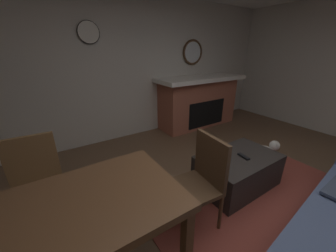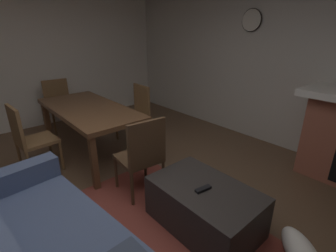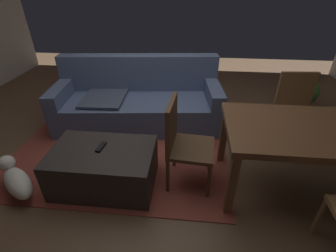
% 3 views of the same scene
% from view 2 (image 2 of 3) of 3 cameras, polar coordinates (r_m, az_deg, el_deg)
% --- Properties ---
extents(floor, '(8.42, 8.42, 0.00)m').
position_cam_2_polar(floor, '(2.57, -10.85, -22.56)').
color(floor, brown).
extents(wall_back_fireplace_side, '(7.42, 0.12, 2.61)m').
position_cam_2_polar(wall_back_fireplace_side, '(4.18, 25.98, 12.96)').
color(wall_back_fireplace_side, beige).
rests_on(wall_back_fireplace_side, ground).
extents(wall_right_window_side, '(0.12, 6.32, 2.61)m').
position_cam_2_polar(wall_right_window_side, '(5.26, -32.47, 13.14)').
color(wall_right_window_side, white).
rests_on(wall_right_window_side, ground).
extents(ottoman_coffee_table, '(1.01, 0.64, 0.44)m').
position_cam_2_polar(ottoman_coffee_table, '(2.45, 8.39, -18.11)').
color(ottoman_coffee_table, '#2D2826').
rests_on(ottoman_coffee_table, ground).
extents(tv_remote, '(0.07, 0.17, 0.02)m').
position_cam_2_polar(tv_remote, '(2.28, 8.21, -14.31)').
color(tv_remote, black).
rests_on(tv_remote, ottoman_coffee_table).
extents(dining_table, '(1.90, 0.87, 0.74)m').
position_cam_2_polar(dining_table, '(3.74, -17.99, 3.14)').
color(dining_table, brown).
rests_on(dining_table, ground).
extents(dining_chair_east, '(0.47, 0.47, 0.93)m').
position_cam_2_polar(dining_chair_east, '(5.00, -24.04, 5.08)').
color(dining_chair_east, brown).
rests_on(dining_chair_east, ground).
extents(dining_chair_west, '(0.48, 0.48, 0.93)m').
position_cam_2_polar(dining_chair_west, '(2.69, -6.01, -6.38)').
color(dining_chair_west, '#513823').
rests_on(dining_chair_west, ground).
extents(dining_chair_south, '(0.46, 0.46, 0.93)m').
position_cam_2_polar(dining_chair_south, '(4.15, -7.32, 3.72)').
color(dining_chair_south, brown).
rests_on(dining_chair_south, ground).
extents(dining_chair_north, '(0.47, 0.47, 0.93)m').
position_cam_2_polar(dining_chair_north, '(3.57, -29.80, -2.04)').
color(dining_chair_north, brown).
rests_on(dining_chair_north, ground).
extents(wall_clock, '(0.35, 0.03, 0.35)m').
position_cam_2_polar(wall_clock, '(4.37, 18.92, 22.30)').
color(wall_clock, silver).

